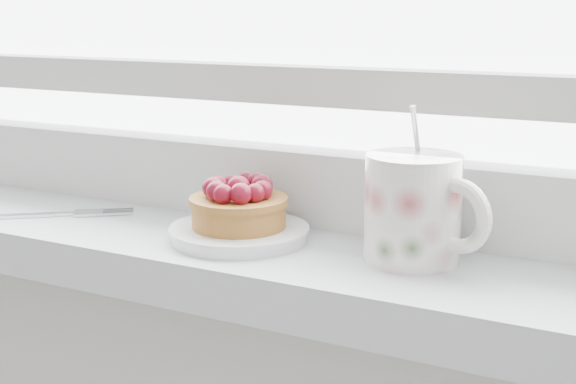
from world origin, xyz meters
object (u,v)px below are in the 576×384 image
Objects in this scene: raspberry_tart at (239,204)px; fork at (39,215)px; saucer at (239,233)px; floral_mug at (416,207)px.

raspberry_tart is 0.22m from fork.
raspberry_tart reaches higher than saucer.
floral_mug is (0.16, 0.01, 0.04)m from saucer.
raspberry_tart is (0.00, 0.00, 0.03)m from saucer.
raspberry_tart is at bearing -175.16° from floral_mug.
fork is (-0.22, -0.02, -0.00)m from saucer.
floral_mug reaches higher than raspberry_tart.
fork is at bearing -174.32° from floral_mug.
saucer is at bearing 6.24° from fork.
floral_mug is (0.16, 0.01, 0.01)m from raspberry_tart.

